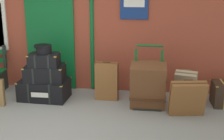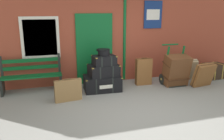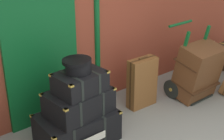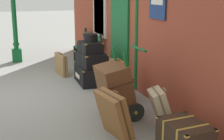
{
  "view_description": "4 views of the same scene",
  "coord_description": "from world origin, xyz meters",
  "px_view_note": "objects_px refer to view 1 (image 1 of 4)",
  "views": [
    {
      "loc": [
        1.8,
        -4.67,
        2.56
      ],
      "look_at": [
        0.93,
        1.82,
        0.66
      ],
      "focal_mm": 53.02,
      "sensor_mm": 36.0,
      "label": 1
    },
    {
      "loc": [
        -1.99,
        -4.34,
        2.24
      ],
      "look_at": [
        -0.16,
        1.89,
        0.51
      ],
      "focal_mm": 37.27,
      "sensor_mm": 36.0,
      "label": 2
    },
    {
      "loc": [
        -2.5,
        -1.48,
        2.69
      ],
      "look_at": [
        0.08,
        1.69,
        0.87
      ],
      "focal_mm": 53.82,
      "sensor_mm": 36.0,
      "label": 3
    },
    {
      "loc": [
        6.63,
        -0.4,
        2.13
      ],
      "look_at": [
        0.9,
        1.7,
        0.64
      ],
      "focal_mm": 51.75,
      "sensor_mm": 36.0,
      "label": 4
    }
  ],
  "objects_px": {
    "steamer_trunk_base": "(44,89)",
    "steamer_trunk_top": "(44,60)",
    "steamer_trunk_middle": "(45,73)",
    "suitcase_oxblood": "(107,81)",
    "porters_trolley": "(148,92)",
    "suitcase_tan": "(187,99)",
    "large_brown_trunk": "(148,85)",
    "round_hatbox": "(43,49)",
    "suitcase_brown": "(186,86)"
  },
  "relations": [
    {
      "from": "steamer_trunk_middle",
      "to": "large_brown_trunk",
      "type": "relative_size",
      "value": 0.9
    },
    {
      "from": "steamer_trunk_base",
      "to": "round_hatbox",
      "type": "xyz_separation_m",
      "value": [
        0.04,
        -0.02,
        0.89
      ]
    },
    {
      "from": "steamer_trunk_top",
      "to": "large_brown_trunk",
      "type": "relative_size",
      "value": 0.68
    },
    {
      "from": "steamer_trunk_base",
      "to": "porters_trolley",
      "type": "relative_size",
      "value": 0.87
    },
    {
      "from": "porters_trolley",
      "to": "large_brown_trunk",
      "type": "bearing_deg",
      "value": -90.0
    },
    {
      "from": "suitcase_tan",
      "to": "large_brown_trunk",
      "type": "bearing_deg",
      "value": 157.87
    },
    {
      "from": "porters_trolley",
      "to": "suitcase_oxblood",
      "type": "height_order",
      "value": "porters_trolley"
    },
    {
      "from": "round_hatbox",
      "to": "porters_trolley",
      "type": "bearing_deg",
      "value": -0.74
    },
    {
      "from": "porters_trolley",
      "to": "suitcase_oxblood",
      "type": "bearing_deg",
      "value": 166.93
    },
    {
      "from": "suitcase_oxblood",
      "to": "porters_trolley",
      "type": "bearing_deg",
      "value": -13.07
    },
    {
      "from": "suitcase_brown",
      "to": "suitcase_tan",
      "type": "distance_m",
      "value": 0.78
    },
    {
      "from": "steamer_trunk_middle",
      "to": "suitcase_tan",
      "type": "height_order",
      "value": "steamer_trunk_middle"
    },
    {
      "from": "suitcase_oxblood",
      "to": "suitcase_brown",
      "type": "xyz_separation_m",
      "value": [
        1.65,
        0.1,
        -0.06
      ]
    },
    {
      "from": "steamer_trunk_middle",
      "to": "round_hatbox",
      "type": "bearing_deg",
      "value": -77.49
    },
    {
      "from": "round_hatbox",
      "to": "suitcase_oxblood",
      "type": "xyz_separation_m",
      "value": [
        1.28,
        0.17,
        -0.7
      ]
    },
    {
      "from": "suitcase_brown",
      "to": "suitcase_tan",
      "type": "xyz_separation_m",
      "value": [
        -0.04,
        -0.78,
        0.01
      ]
    },
    {
      "from": "steamer_trunk_base",
      "to": "suitcase_brown",
      "type": "height_order",
      "value": "suitcase_brown"
    },
    {
      "from": "suitcase_oxblood",
      "to": "suitcase_tan",
      "type": "bearing_deg",
      "value": -22.83
    },
    {
      "from": "steamer_trunk_middle",
      "to": "steamer_trunk_top",
      "type": "relative_size",
      "value": 1.32
    },
    {
      "from": "large_brown_trunk",
      "to": "steamer_trunk_middle",
      "type": "bearing_deg",
      "value": 174.31
    },
    {
      "from": "steamer_trunk_top",
      "to": "steamer_trunk_middle",
      "type": "bearing_deg",
      "value": 107.74
    },
    {
      "from": "suitcase_oxblood",
      "to": "suitcase_brown",
      "type": "distance_m",
      "value": 1.65
    },
    {
      "from": "steamer_trunk_top",
      "to": "porters_trolley",
      "type": "height_order",
      "value": "porters_trolley"
    },
    {
      "from": "steamer_trunk_base",
      "to": "porters_trolley",
      "type": "distance_m",
      "value": 2.19
    },
    {
      "from": "steamer_trunk_base",
      "to": "large_brown_trunk",
      "type": "relative_size",
      "value": 1.09
    },
    {
      "from": "steamer_trunk_base",
      "to": "steamer_trunk_middle",
      "type": "bearing_deg",
      "value": -16.94
    },
    {
      "from": "large_brown_trunk",
      "to": "suitcase_brown",
      "type": "height_order",
      "value": "large_brown_trunk"
    },
    {
      "from": "large_brown_trunk",
      "to": "suitcase_brown",
      "type": "bearing_deg",
      "value": 31.61
    },
    {
      "from": "round_hatbox",
      "to": "suitcase_tan",
      "type": "height_order",
      "value": "round_hatbox"
    },
    {
      "from": "porters_trolley",
      "to": "steamer_trunk_top",
      "type": "bearing_deg",
      "value": 179.76
    },
    {
      "from": "steamer_trunk_middle",
      "to": "steamer_trunk_top",
      "type": "distance_m",
      "value": 0.29
    },
    {
      "from": "suitcase_brown",
      "to": "steamer_trunk_base",
      "type": "bearing_deg",
      "value": -175.15
    },
    {
      "from": "steamer_trunk_base",
      "to": "steamer_trunk_top",
      "type": "distance_m",
      "value": 0.66
    },
    {
      "from": "porters_trolley",
      "to": "steamer_trunk_base",
      "type": "bearing_deg",
      "value": 178.67
    },
    {
      "from": "steamer_trunk_base",
      "to": "steamer_trunk_middle",
      "type": "relative_size",
      "value": 1.22
    },
    {
      "from": "steamer_trunk_middle",
      "to": "suitcase_oxblood",
      "type": "bearing_deg",
      "value": 7.28
    },
    {
      "from": "round_hatbox",
      "to": "suitcase_oxblood",
      "type": "distance_m",
      "value": 1.47
    },
    {
      "from": "porters_trolley",
      "to": "suitcase_tan",
      "type": "height_order",
      "value": "porters_trolley"
    },
    {
      "from": "steamer_trunk_middle",
      "to": "steamer_trunk_top",
      "type": "bearing_deg",
      "value": -72.26
    },
    {
      "from": "steamer_trunk_middle",
      "to": "suitcase_tan",
      "type": "bearing_deg",
      "value": -10.09
    },
    {
      "from": "suitcase_brown",
      "to": "suitcase_tan",
      "type": "relative_size",
      "value": 0.95
    },
    {
      "from": "steamer_trunk_middle",
      "to": "round_hatbox",
      "type": "height_order",
      "value": "round_hatbox"
    },
    {
      "from": "round_hatbox",
      "to": "large_brown_trunk",
      "type": "relative_size",
      "value": 0.38
    },
    {
      "from": "steamer_trunk_top",
      "to": "round_hatbox",
      "type": "bearing_deg",
      "value": 110.77
    },
    {
      "from": "porters_trolley",
      "to": "suitcase_tan",
      "type": "distance_m",
      "value": 0.88
    },
    {
      "from": "steamer_trunk_base",
      "to": "steamer_trunk_top",
      "type": "relative_size",
      "value": 1.61
    },
    {
      "from": "steamer_trunk_top",
      "to": "suitcase_brown",
      "type": "relative_size",
      "value": 0.95
    },
    {
      "from": "suitcase_brown",
      "to": "steamer_trunk_top",
      "type": "bearing_deg",
      "value": -174.26
    },
    {
      "from": "steamer_trunk_top",
      "to": "porters_trolley",
      "type": "xyz_separation_m",
      "value": [
        2.14,
        -0.01,
        -0.6
      ]
    },
    {
      "from": "steamer_trunk_middle",
      "to": "porters_trolley",
      "type": "bearing_deg",
      "value": -1.04
    }
  ]
}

